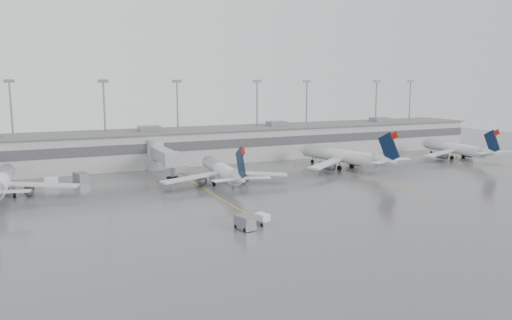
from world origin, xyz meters
name	(u,v)px	position (x,y,z in m)	size (l,w,h in m)	color
ground	(361,209)	(0.00, 0.00, 0.00)	(260.00, 260.00, 0.00)	#555558
terminal	(226,143)	(-0.01, 57.98, 4.17)	(152.00, 17.00, 9.45)	#AAAAA5
light_masts	(218,112)	(0.00, 63.75, 12.03)	(142.40, 8.00, 20.60)	gray
jet_bridge_right	(160,155)	(-20.50, 45.72, 3.87)	(4.00, 17.20, 7.00)	gray
stand_markings	(288,182)	(0.00, 24.00, 0.01)	(105.25, 40.00, 0.01)	#E8AC0D
jet_far_left	(1,182)	(-51.77, 32.89, 2.89)	(25.57, 28.72, 9.29)	silver
jet_mid_left	(223,170)	(-12.76, 27.23, 2.86)	(25.25, 28.42, 9.20)	silver
jet_mid_right	(344,156)	(19.13, 31.94, 3.08)	(26.72, 30.27, 9.92)	silver
jet_far_right	(457,148)	(54.98, 32.44, 2.80)	(24.78, 27.85, 9.01)	silver
baggage_tug	(262,220)	(-17.83, -1.03, 0.62)	(2.04, 2.74, 1.59)	white
baggage_cart	(245,222)	(-21.03, -2.23, 1.00)	(2.28, 3.27, 1.92)	slate
gse_uld_a	(51,182)	(-43.45, 39.94, 0.87)	(2.45, 1.64, 1.74)	white
gse_uld_b	(182,168)	(-16.20, 43.56, 0.93)	(2.62, 1.75, 1.86)	white
gse_uld_c	(354,157)	(29.26, 42.06, 0.81)	(2.29, 1.53, 1.62)	white
gse_loader	(81,178)	(-37.85, 41.09, 1.01)	(2.01, 3.22, 2.01)	slate
cone_b	(155,183)	(-24.91, 32.93, 0.32)	(0.40, 0.40, 0.64)	orange
cone_c	(294,164)	(10.99, 40.86, 0.34)	(0.43, 0.43, 0.68)	orange
cone_d	(456,157)	(55.39, 32.81, 0.36)	(0.46, 0.46, 0.73)	orange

